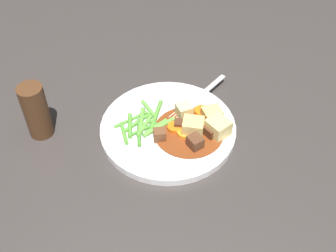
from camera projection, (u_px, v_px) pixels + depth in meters
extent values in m
plane|color=#383330|center=(168.00, 131.00, 0.83)|extent=(3.00, 3.00, 0.00)
cylinder|color=white|center=(168.00, 129.00, 0.83)|extent=(0.26, 0.26, 0.02)
cylinder|color=brown|center=(189.00, 131.00, 0.81)|extent=(0.13, 0.13, 0.00)
cylinder|color=orange|center=(185.00, 132.00, 0.80)|extent=(0.05, 0.05, 0.01)
cylinder|color=orange|center=(175.00, 128.00, 0.81)|extent=(0.03, 0.03, 0.01)
cylinder|color=orange|center=(201.00, 111.00, 0.84)|extent=(0.03, 0.03, 0.01)
cylinder|color=orange|center=(194.00, 125.00, 0.81)|extent=(0.05, 0.05, 0.01)
cube|color=#EAD68C|center=(184.00, 111.00, 0.83)|extent=(0.04, 0.04, 0.03)
cube|color=#E5CC7A|center=(218.00, 126.00, 0.80)|extent=(0.05, 0.05, 0.03)
cube|color=#DBBC6B|center=(212.00, 115.00, 0.82)|extent=(0.05, 0.04, 0.03)
cube|color=#DBBC6B|center=(193.00, 127.00, 0.80)|extent=(0.04, 0.04, 0.03)
cube|color=#4C2B19|center=(181.00, 124.00, 0.81)|extent=(0.03, 0.02, 0.02)
cube|color=#4C2B19|center=(211.00, 131.00, 0.80)|extent=(0.04, 0.04, 0.02)
cube|color=#56331E|center=(195.00, 142.00, 0.78)|extent=(0.04, 0.04, 0.03)
cube|color=brown|center=(159.00, 135.00, 0.79)|extent=(0.03, 0.03, 0.02)
cylinder|color=#66AD42|center=(156.00, 126.00, 0.82)|extent=(0.04, 0.05, 0.01)
cylinder|color=#599E38|center=(137.00, 122.00, 0.82)|extent=(0.05, 0.07, 0.01)
cylinder|color=#4C8E33|center=(142.00, 130.00, 0.81)|extent=(0.05, 0.05, 0.01)
cylinder|color=#66AD42|center=(144.00, 126.00, 0.82)|extent=(0.02, 0.06, 0.01)
cylinder|color=#66AD42|center=(159.00, 127.00, 0.81)|extent=(0.05, 0.06, 0.01)
cylinder|color=#66AD42|center=(149.00, 109.00, 0.85)|extent=(0.04, 0.05, 0.01)
cylinder|color=#599E38|center=(156.00, 115.00, 0.84)|extent=(0.01, 0.08, 0.01)
cylinder|color=#66AD42|center=(142.00, 119.00, 0.83)|extent=(0.02, 0.07, 0.01)
cylinder|color=#4C8E33|center=(139.00, 132.00, 0.80)|extent=(0.03, 0.07, 0.01)
cylinder|color=#599E38|center=(124.00, 133.00, 0.80)|extent=(0.03, 0.05, 0.01)
cylinder|color=#599E38|center=(130.00, 126.00, 0.82)|extent=(0.02, 0.06, 0.01)
cylinder|color=#4C8E33|center=(152.00, 125.00, 0.82)|extent=(0.03, 0.05, 0.01)
cylinder|color=#599E38|center=(131.00, 119.00, 0.83)|extent=(0.06, 0.06, 0.01)
cube|color=silver|center=(208.00, 89.00, 0.89)|extent=(0.06, 0.11, 0.00)
cube|color=silver|center=(189.00, 106.00, 0.86)|extent=(0.03, 0.03, 0.00)
cylinder|color=silver|center=(176.00, 112.00, 0.85)|extent=(0.02, 0.04, 0.00)
cylinder|color=silver|center=(178.00, 113.00, 0.84)|extent=(0.02, 0.04, 0.00)
cylinder|color=silver|center=(180.00, 115.00, 0.84)|extent=(0.02, 0.04, 0.00)
cylinder|color=silver|center=(183.00, 116.00, 0.84)|extent=(0.02, 0.04, 0.00)
cylinder|color=#4C2D19|center=(36.00, 111.00, 0.79)|extent=(0.05, 0.05, 0.11)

